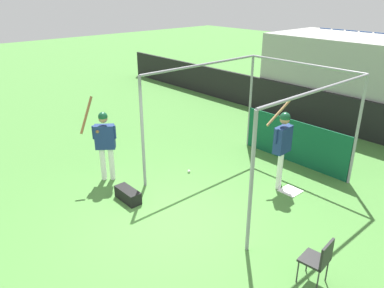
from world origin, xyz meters
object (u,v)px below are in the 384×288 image
(equipment_bag, at_px, (128,195))
(player_batter, at_px, (282,142))
(baseball, at_px, (189,171))
(folding_chair, at_px, (320,258))
(player_waiting, at_px, (105,140))

(equipment_bag, bearing_deg, player_batter, 59.19)
(baseball, bearing_deg, equipment_bag, -86.59)
(player_batter, distance_m, equipment_bag, 3.72)
(equipment_bag, relative_size, baseball, 9.46)
(player_batter, xyz_separation_m, equipment_bag, (-1.84, -3.08, -1.00))
(folding_chair, height_order, equipment_bag, folding_chair)
(player_batter, bearing_deg, baseball, 117.40)
(player_waiting, bearing_deg, folding_chair, 135.05)
(folding_chair, height_order, baseball, folding_chair)
(player_batter, bearing_deg, player_waiting, 130.30)
(folding_chair, bearing_deg, baseball, 70.09)
(player_batter, distance_m, player_waiting, 4.19)
(player_waiting, height_order, baseball, player_waiting)
(player_batter, height_order, folding_chair, player_batter)
(equipment_bag, bearing_deg, folding_chair, 11.50)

